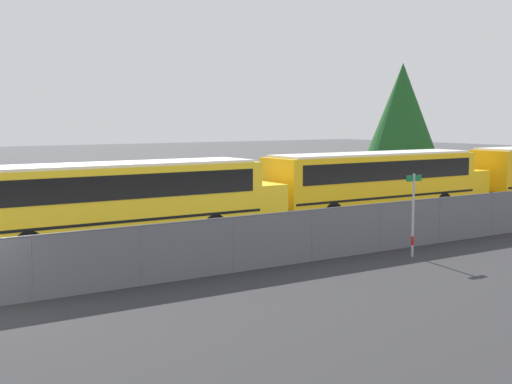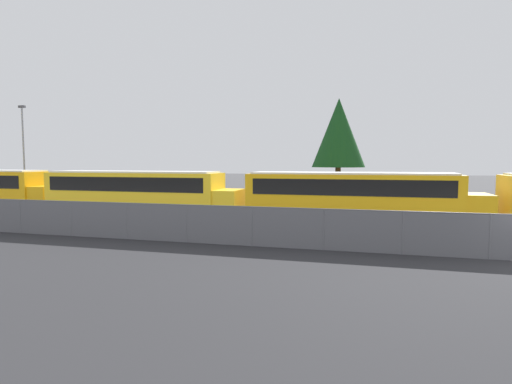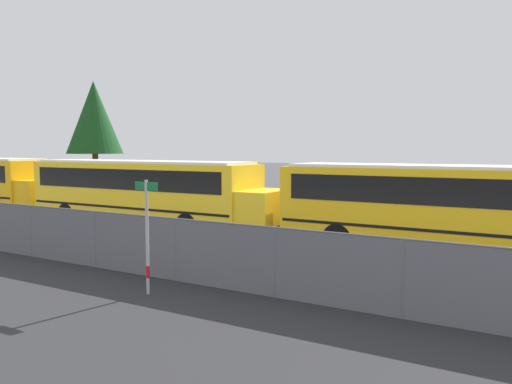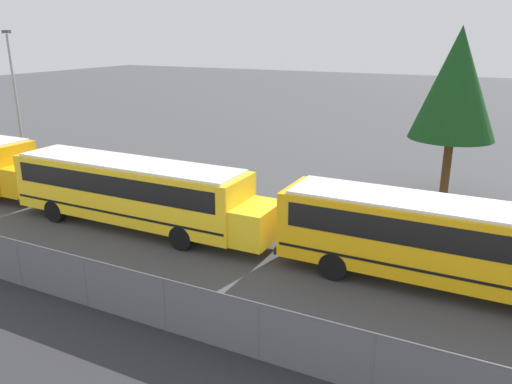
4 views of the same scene
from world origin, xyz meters
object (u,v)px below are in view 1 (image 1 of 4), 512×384
at_px(school_bus_4, 122,196).
at_px(tree_1, 402,108).
at_px(street_sign, 413,213).
at_px(school_bus_5, 378,178).

distance_m(school_bus_4, tree_1, 29.72).
distance_m(street_sign, tree_1, 28.31).
relative_size(school_bus_4, school_bus_5, 1.00).
bearing_deg(tree_1, school_bus_5, -139.09).
bearing_deg(tree_1, street_sign, -134.90).
bearing_deg(street_sign, tree_1, 45.10).
bearing_deg(street_sign, school_bus_5, 52.71).
bearing_deg(street_sign, school_bus_4, 132.74).
xyz_separation_m(school_bus_4, tree_1, (26.86, 12.22, 3.50)).
height_order(school_bus_4, street_sign, school_bus_4).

